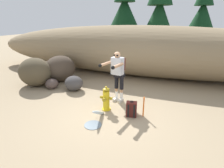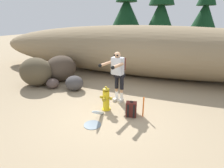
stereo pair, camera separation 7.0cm
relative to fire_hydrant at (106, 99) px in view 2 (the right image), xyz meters
The scene contains 14 objects.
ground_plane 0.48m from the fire_hydrant, 48.08° to the right, with size 56.00×56.00×0.04m, color #998466.
dirt_embankment 4.28m from the fire_hydrant, 87.17° to the left, with size 17.21×3.20×2.40m, color #897556.
fire_hydrant is the anchor object (origin of this frame).
hydrant_water_jet 0.67m from the fire_hydrant, 90.00° to the right, with size 0.46×1.05×0.54m.
utility_worker 1.01m from the fire_hydrant, 78.52° to the left, with size 0.64×1.03×1.70m.
spare_backpack 0.85m from the fire_hydrant, ahead, with size 0.33×0.32×0.47m.
boulder_large 3.76m from the fire_hydrant, 163.96° to the left, with size 1.46×1.25×1.17m, color #4C422F.
boulder_mid 3.57m from the fire_hydrant, 147.43° to the left, with size 1.52×1.22×1.14m, color #42362B.
boulder_small 2.12m from the fire_hydrant, 148.79° to the left, with size 0.76×0.69×0.57m, color #3E3B3B.
boulder_outlier 2.89m from the fire_hydrant, 161.05° to the left, with size 0.53×0.50×0.41m, color #4C3D38.
pine_tree_far_left 12.20m from the fire_hydrant, 104.09° to the left, with size 2.81×2.81×6.43m.
pine_tree_left 9.20m from the fire_hydrant, 87.54° to the left, with size 2.59×2.59×6.05m.
pine_tree_center 12.70m from the fire_hydrant, 74.39° to the left, with size 2.17×2.17×5.70m.
survey_stake 1.15m from the fire_hydrant, ahead, with size 0.04×0.04×0.60m, color #E55914.
Camera 2 is at (1.75, -4.38, 2.62)m, focal length 28.85 mm.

